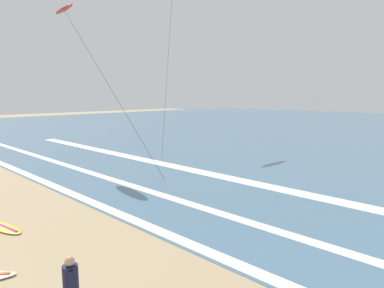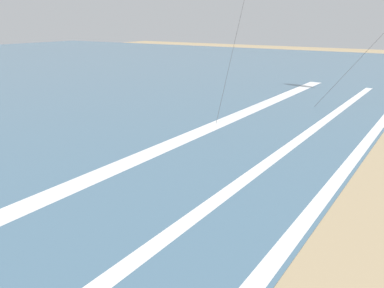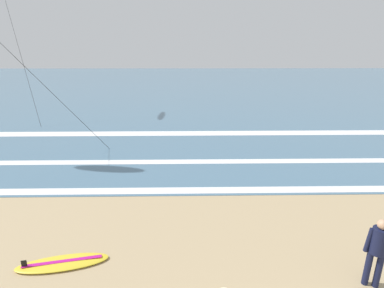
{
  "view_description": "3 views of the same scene",
  "coord_description": "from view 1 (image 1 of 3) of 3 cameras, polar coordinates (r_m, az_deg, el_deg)",
  "views": [
    {
      "loc": [
        8.46,
        1.4,
        4.87
      ],
      "look_at": [
        -2.21,
        12.31,
        2.64
      ],
      "focal_mm": 31.94,
      "sensor_mm": 36.0,
      "label": 1
    },
    {
      "loc": [
        -8.15,
        5.93,
        5.83
      ],
      "look_at": [
        -0.33,
        11.1,
        2.83
      ],
      "focal_mm": 36.63,
      "sensor_mm": 36.0,
      "label": 2
    },
    {
      "loc": [
        -1.84,
        -0.71,
        4.79
      ],
      "look_at": [
        -1.64,
        10.15,
        1.4
      ],
      "focal_mm": 27.24,
      "sensor_mm": 36.0,
      "label": 3
    }
  ],
  "objects": [
    {
      "name": "wave_foam_shoreline",
      "position": [
        11.88,
        -1.74,
        -15.82
      ],
      "size": [
        59.99,
        0.51,
        0.01
      ],
      "primitive_type": "cube",
      "color": "white",
      "rests_on": "ocean_surface"
    },
    {
      "name": "wave_foam_mid_break",
      "position": [
        14.27,
        5.28,
        -11.62
      ],
      "size": [
        58.53,
        0.56,
        0.01
      ],
      "primitive_type": "cube",
      "color": "white",
      "rests_on": "ocean_surface"
    },
    {
      "name": "wave_foam_outer_break",
      "position": [
        17.85,
        17.56,
        -7.87
      ],
      "size": [
        58.44,
        1.06,
        0.01
      ],
      "primitive_type": "cube",
      "color": "white",
      "rests_on": "ocean_surface"
    },
    {
      "name": "surfer_foreground_main",
      "position": [
        8.02,
        -19.57,
        -21.39
      ],
      "size": [
        0.5,
        0.32,
        1.6
      ],
      "color": "#141938",
      "rests_on": "ground"
    },
    {
      "name": "surfboard_near_water",
      "position": [
        14.59,
        -28.95,
        -12.08
      ],
      "size": [
        2.18,
        0.99,
        0.25
      ],
      "color": "yellow",
      "rests_on": "ground"
    },
    {
      "name": "kite_red_high_right",
      "position": [
        26.01,
        -20.55,
        20.19
      ],
      "size": [
        10.18,
        2.06,
        10.73
      ],
      "color": "red",
      "rests_on": "ground"
    }
  ]
}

